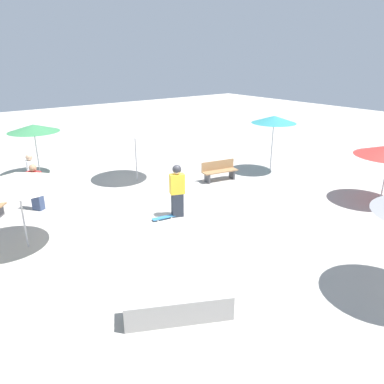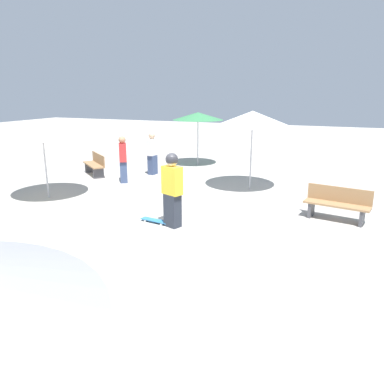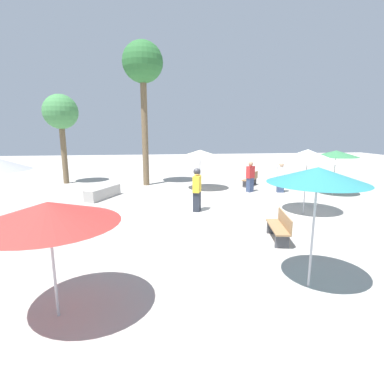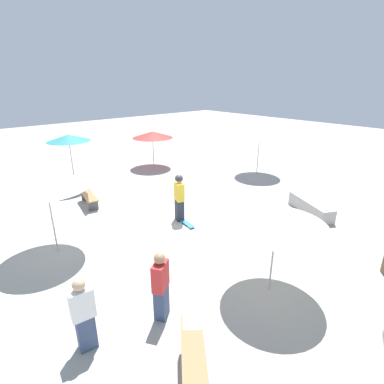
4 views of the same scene
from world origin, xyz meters
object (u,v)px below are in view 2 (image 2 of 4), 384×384
(shade_umbrella_cream, at_px, (42,131))
(bystander_far, at_px, (123,160))
(skater_main, at_px, (172,188))
(shade_umbrella_green, at_px, (198,116))
(skateboard, at_px, (155,220))
(bench_near, at_px, (95,165))
(bystander_watching, at_px, (152,154))
(bench_far, at_px, (337,204))
(shade_umbrella_white, at_px, (253,119))

(shade_umbrella_cream, xyz_separation_m, bystander_far, (-2.62, 1.08, -1.22))
(skater_main, height_order, shade_umbrella_green, shade_umbrella_green)
(skateboard, height_order, bystander_far, bystander_far)
(skater_main, distance_m, shade_umbrella_green, 8.00)
(bench_near, bearing_deg, bystander_watching, -114.66)
(bench_far, xyz_separation_m, bystander_far, (-1.45, -7.28, 0.41))
(bystander_watching, bearing_deg, skateboard, 36.43)
(bench_near, xyz_separation_m, bench_far, (2.04, 8.95, 0.00))
(skater_main, xyz_separation_m, bench_near, (-4.07, -5.27, -0.55))
(skateboard, xyz_separation_m, bench_far, (-1.96, 4.21, 0.37))
(bench_far, bearing_deg, skateboard, 35.65)
(bench_far, relative_size, shade_umbrella_white, 0.64)
(skateboard, bearing_deg, shade_umbrella_cream, -2.03)
(bench_near, distance_m, bystander_watching, 2.27)
(bystander_watching, xyz_separation_m, bystander_far, (1.61, -0.32, 0.01))
(shade_umbrella_cream, bearing_deg, bystander_far, 157.48)
(bench_far, relative_size, shade_umbrella_green, 0.71)
(bench_near, relative_size, bench_far, 0.92)
(bystander_far, bearing_deg, shade_umbrella_green, -50.33)
(shade_umbrella_white, height_order, shade_umbrella_cream, shade_umbrella_white)
(shade_umbrella_green, bearing_deg, bystander_far, -17.25)
(skateboard, xyz_separation_m, bench_near, (-4.00, -4.75, 0.37))
(bench_far, xyz_separation_m, shade_umbrella_cream, (1.17, -8.36, 1.63))
(bench_near, xyz_separation_m, bystander_watching, (-1.02, 1.99, 0.40))
(skater_main, xyz_separation_m, bystander_watching, (-5.08, -3.28, -0.16))
(bench_far, bearing_deg, bystander_watching, -13.01)
(skater_main, distance_m, bench_far, 4.24)
(shade_umbrella_green, bearing_deg, bench_far, 47.34)
(bench_far, distance_m, bystander_far, 7.43)
(shade_umbrella_white, distance_m, bystander_watching, 4.49)
(shade_umbrella_green, distance_m, shade_umbrella_white, 4.58)
(skater_main, relative_size, bench_near, 1.19)
(skateboard, xyz_separation_m, bystander_far, (-3.40, -3.07, 0.78))
(skater_main, xyz_separation_m, shade_umbrella_green, (-7.56, -2.32, 1.17))
(shade_umbrella_green, bearing_deg, bystander_watching, -21.07)
(shade_umbrella_white, xyz_separation_m, shade_umbrella_cream, (3.42, -5.54, -0.30))
(skateboard, height_order, shade_umbrella_green, shade_umbrella_green)
(bench_near, bearing_deg, skater_main, -179.32)
(bench_far, distance_m, shade_umbrella_cream, 8.60)
(shade_umbrella_green, distance_m, shade_umbrella_cream, 7.11)
(skater_main, distance_m, bystander_far, 5.00)
(bystander_far, bearing_deg, skater_main, -167.10)
(bench_near, bearing_deg, shade_umbrella_white, -139.68)
(skateboard, distance_m, shade_umbrella_cream, 4.67)
(bench_far, relative_size, shade_umbrella_cream, 0.68)
(shade_umbrella_white, relative_size, bystander_far, 1.55)
(bench_far, distance_m, shade_umbrella_white, 4.09)
(skater_main, bearing_deg, shade_umbrella_cream, 10.87)
(bench_far, height_order, bystander_far, bystander_far)
(skater_main, height_order, bystander_far, skater_main)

